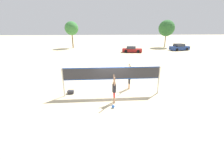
# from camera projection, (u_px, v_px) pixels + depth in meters

# --- Properties ---
(ground_plane) EXTENTS (200.00, 200.00, 0.00)m
(ground_plane) POSITION_uv_depth(u_px,v_px,m) (112.00, 95.00, 12.31)
(ground_plane) COLOR beige
(volleyball_net) EXTENTS (7.73, 0.10, 2.32)m
(volleyball_net) POSITION_uv_depth(u_px,v_px,m) (112.00, 75.00, 11.75)
(volleyball_net) COLOR beige
(volleyball_net) RESTS_ON ground_plane
(player_spiker) EXTENTS (0.28, 0.69, 2.06)m
(player_spiker) POSITION_uv_depth(u_px,v_px,m) (114.00, 89.00, 10.65)
(player_spiker) COLOR tan
(player_spiker) RESTS_ON ground_plane
(player_blocker) EXTENTS (0.28, 0.72, 2.24)m
(player_blocker) POSITION_uv_depth(u_px,v_px,m) (129.00, 76.00, 13.12)
(player_blocker) COLOR tan
(player_blocker) RESTS_ON ground_plane
(volleyball) EXTENTS (0.22, 0.22, 0.22)m
(volleyball) POSITION_uv_depth(u_px,v_px,m) (113.00, 106.00, 10.26)
(volleyball) COLOR blue
(volleyball) RESTS_ON ground_plane
(gear_bag) EXTENTS (0.49, 0.34, 0.27)m
(gear_bag) POSITION_uv_depth(u_px,v_px,m) (71.00, 92.00, 12.47)
(gear_bag) COLOR #2D2D33
(gear_bag) RESTS_ON ground_plane
(parked_car_near) EXTENTS (4.86, 2.85, 1.55)m
(parked_car_near) POSITION_uv_depth(u_px,v_px,m) (179.00, 47.00, 35.81)
(parked_car_near) COLOR navy
(parked_car_near) RESTS_ON ground_plane
(parked_car_mid) EXTENTS (4.50, 2.53, 1.30)m
(parked_car_mid) POSITION_uv_depth(u_px,v_px,m) (132.00, 50.00, 32.92)
(parked_car_mid) COLOR maroon
(parked_car_mid) RESTS_ON ground_plane
(tree_left_cluster) EXTENTS (4.17, 4.17, 7.08)m
(tree_left_cluster) POSITION_uv_depth(u_px,v_px,m) (167.00, 28.00, 39.86)
(tree_left_cluster) COLOR brown
(tree_left_cluster) RESTS_ON ground_plane
(tree_right_cluster) EXTENTS (3.43, 3.43, 6.70)m
(tree_right_cluster) POSITION_uv_depth(u_px,v_px,m) (72.00, 28.00, 38.50)
(tree_right_cluster) COLOR brown
(tree_right_cluster) RESTS_ON ground_plane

